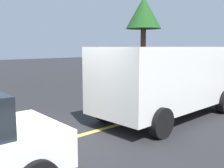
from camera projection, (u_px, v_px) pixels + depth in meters
The scene contains 4 objects.
ground_plane at pixel (60, 141), 6.15m from camera, with size 80.00×80.00×0.00m, color #262628.
lane_marking_centre at pixel (143, 118), 8.18m from camera, with size 28.00×0.16×0.01m, color #E0D14C.
white_van at pixel (170, 77), 8.15m from camera, with size 5.21×2.28×2.20m.
tree_left_verge at pixel (144, 14), 17.76m from camera, with size 2.41×2.41×5.57m.
Camera 1 is at (-3.15, -5.13, 2.21)m, focal length 41.97 mm.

